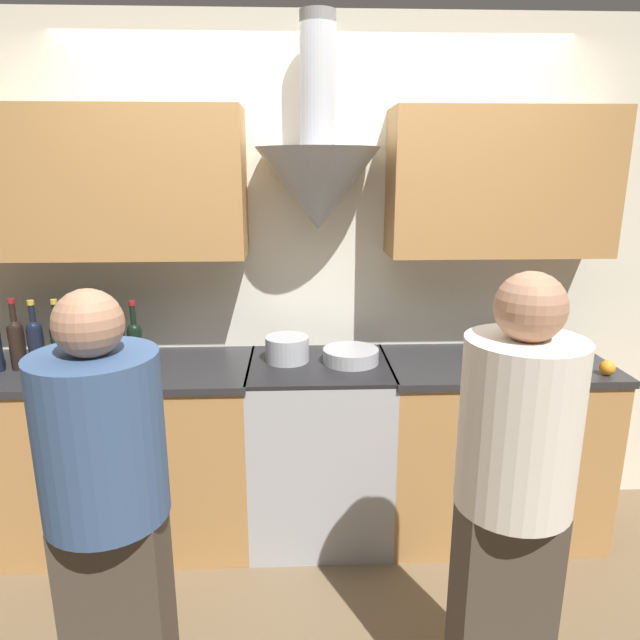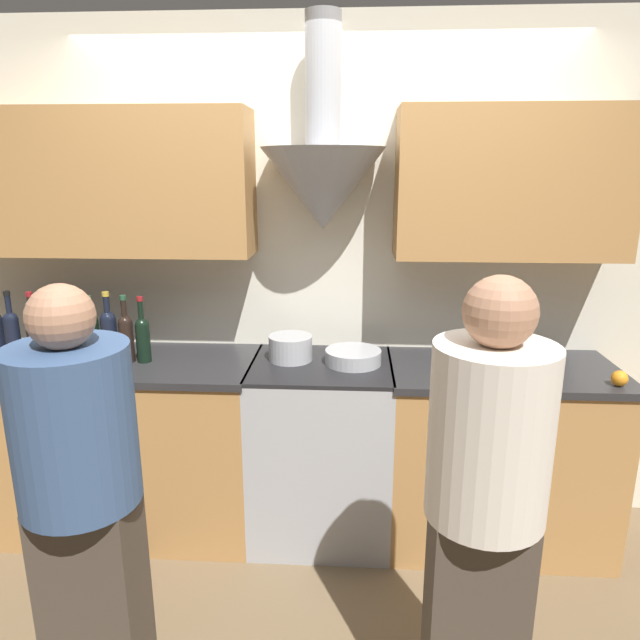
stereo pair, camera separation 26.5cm
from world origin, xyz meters
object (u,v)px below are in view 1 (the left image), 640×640
Objects in this scene: mixing_bowl at (351,356)px; person_foreground_right at (512,497)px; stove_range at (319,448)px; person_foreground_left at (110,519)px; wine_bottle_8 at (118,341)px; wine_bottle_3 at (17,341)px; wine_bottle_4 at (36,342)px; wine_bottle_5 at (59,342)px; saucepan at (518,346)px; wine_bottle_7 at (99,339)px; wine_bottle_9 at (135,342)px; orange_fruit at (607,368)px; wine_bottle_6 at (80,341)px; stock_pot at (287,349)px.

mixing_bowl is 0.17× the size of person_foreground_right.
stove_range is 1.38m from person_foreground_left.
mixing_bowl is at bearing 1.82° from wine_bottle_8.
wine_bottle_4 is at bearing -8.60° from wine_bottle_3.
wine_bottle_4 is at bearing 121.03° from person_foreground_left.
wine_bottle_5 is 2.29m from saucepan.
wine_bottle_7 is 1.06× the size of wine_bottle_9.
orange_fruit is (1.18, -0.23, 0.00)m from mixing_bowl.
wine_bottle_6 is 1.20× the size of mixing_bowl.
wine_bottle_7 is at bearing 174.51° from wine_bottle_8.
stove_range is 4.28× the size of stock_pot.
saucepan is (2.09, 0.13, -0.10)m from wine_bottle_7.
wine_bottle_5 reaches higher than stock_pot.
wine_bottle_6 is 4.68× the size of orange_fruit.
orange_fruit is (1.34, -0.22, 0.50)m from stove_range.
person_foreground_left reaches higher than orange_fruit.
wine_bottle_3 reaches higher than stock_pot.
orange_fruit is at bearing -9.33° from stove_range.
wine_bottle_8 is 2.30× the size of saucepan.
wine_bottle_3 reaches higher than wine_bottle_4.
wine_bottle_5 is at bearing 179.02° from wine_bottle_8.
wine_bottle_6 is at bearing -176.62° from saucepan.
wine_bottle_7 reaches higher than stock_pot.
stock_pot is 0.14× the size of person_foreground_right.
orange_fruit is (2.48, -0.20, -0.10)m from wine_bottle_6.
person_foreground_left is at bearing -71.50° from wine_bottle_7.
wine_bottle_3 is at bearing -177.18° from saucepan.
wine_bottle_7 reaches higher than wine_bottle_4.
stock_pot is 1.30m from person_foreground_left.
wine_bottle_5 is (-1.24, -0.02, 0.60)m from stove_range.
person_foreground_left is at bearing -63.18° from wine_bottle_5.
mixing_bowl is at bearing 169.01° from orange_fruit.
wine_bottle_4 is 0.97× the size of wine_bottle_7.
wine_bottle_5 is at bearing 2.64° from wine_bottle_4.
wine_bottle_6 is 1.23m from person_foreground_left.
wine_bottle_3 reaches higher than wine_bottle_9.
wine_bottle_3 is at bearing 175.73° from orange_fruit.
orange_fruit is at bearing -4.39° from wine_bottle_5.
mixing_bowl is at bearing 109.83° from person_foreground_right.
orange_fruit reaches higher than stove_range.
wine_bottle_9 reaches higher than stock_pot.
wine_bottle_6 reaches higher than orange_fruit.
orange_fruit is at bearing -10.16° from stock_pot.
wine_bottle_7 reaches higher than wine_bottle_8.
saucepan is 0.09× the size of person_foreground_right.
wine_bottle_5 is at bearing 175.61° from orange_fruit.
wine_bottle_8 is at bearing 104.43° from person_foreground_left.
stock_pot is at bearing 3.67° from wine_bottle_5.
wine_bottle_7 reaches higher than stove_range.
wine_bottle_8 reaches higher than saucepan.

